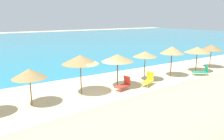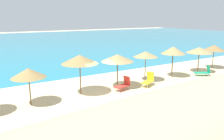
% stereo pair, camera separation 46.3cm
% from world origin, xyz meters
% --- Properties ---
extents(ground_plane, '(160.00, 160.00, 0.00)m').
position_xyz_m(ground_plane, '(0.00, 0.00, 0.00)').
color(ground_plane, beige).
extents(sea_water, '(160.00, 68.51, 0.01)m').
position_xyz_m(sea_water, '(0.00, 39.48, 0.00)').
color(sea_water, teal).
rests_on(sea_water, ground_plane).
extents(dune_ridge, '(48.60, 10.20, 1.92)m').
position_xyz_m(dune_ridge, '(-2.11, -7.64, 0.96)').
color(dune_ridge, '#C9B586').
rests_on(dune_ridge, ground_plane).
extents(beach_umbrella_3, '(2.21, 2.21, 2.48)m').
position_xyz_m(beach_umbrella_3, '(-4.85, 0.35, 2.17)').
color(beach_umbrella_3, brown).
rests_on(beach_umbrella_3, ground_plane).
extents(beach_umbrella_4, '(2.68, 2.68, 3.00)m').
position_xyz_m(beach_umbrella_4, '(-1.19, 0.56, 2.67)').
color(beach_umbrella_4, brown).
rests_on(beach_umbrella_4, ground_plane).
extents(beach_umbrella_5, '(2.59, 2.59, 2.78)m').
position_xyz_m(beach_umbrella_5, '(2.01, 0.46, 2.48)').
color(beach_umbrella_5, brown).
rests_on(beach_umbrella_5, ground_plane).
extents(beach_umbrella_6, '(2.15, 2.15, 2.72)m').
position_xyz_m(beach_umbrella_6, '(5.15, 0.75, 2.47)').
color(beach_umbrella_6, brown).
rests_on(beach_umbrella_6, ground_plane).
extents(beach_umbrella_7, '(2.28, 2.28, 2.96)m').
position_xyz_m(beach_umbrella_7, '(8.34, 0.56, 2.60)').
color(beach_umbrella_7, brown).
rests_on(beach_umbrella_7, ground_plane).
extents(beach_umbrella_8, '(2.65, 2.65, 2.66)m').
position_xyz_m(beach_umbrella_8, '(12.04, 0.47, 2.36)').
color(beach_umbrella_8, brown).
rests_on(beach_umbrella_8, ground_plane).
extents(beach_umbrella_9, '(2.42, 2.42, 2.64)m').
position_xyz_m(beach_umbrella_9, '(15.09, 0.89, 2.32)').
color(beach_umbrella_9, brown).
rests_on(beach_umbrella_9, ground_plane).
extents(lounge_chair_1, '(1.50, 1.15, 1.14)m').
position_xyz_m(lounge_chair_1, '(4.55, -0.44, 0.49)').
color(lounge_chair_1, yellow).
rests_on(lounge_chair_1, ground_plane).
extents(lounge_chair_2, '(1.58, 1.34, 1.05)m').
position_xyz_m(lounge_chair_2, '(11.33, -0.76, 0.42)').
color(lounge_chair_2, '#199972').
rests_on(lounge_chair_2, ground_plane).
extents(lounge_chair_4, '(1.41, 0.89, 1.06)m').
position_xyz_m(lounge_chair_4, '(2.11, -0.27, 0.46)').
color(lounge_chair_4, red).
rests_on(lounge_chair_4, ground_plane).
extents(beach_ball, '(0.29, 0.29, 0.29)m').
position_xyz_m(beach_ball, '(7.08, -2.01, 0.14)').
color(beach_ball, blue).
rests_on(beach_ball, ground_plane).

